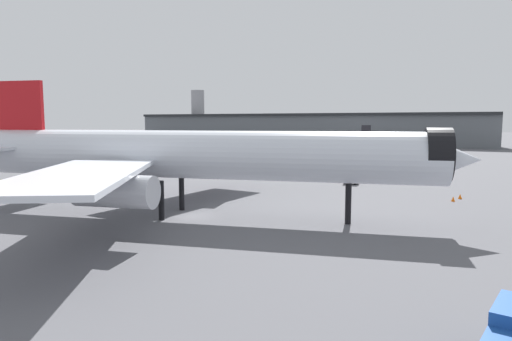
{
  "coord_description": "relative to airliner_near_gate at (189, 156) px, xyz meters",
  "views": [
    {
      "loc": [
        25.78,
        -46.15,
        11.17
      ],
      "look_at": [
        7.44,
        1.28,
        5.57
      ],
      "focal_mm": 31.87,
      "sensor_mm": 36.0,
      "label": 1
    }
  ],
  "objects": [
    {
      "name": "ground",
      "position": [
        0.48,
        -0.22,
        -7.11
      ],
      "size": [
        900.0,
        900.0,
        0.0
      ],
      "primitive_type": "plane",
      "color": "#56565B"
    },
    {
      "name": "baggage_tug_wing",
      "position": [
        -37.52,
        7.65,
        -6.14
      ],
      "size": [
        3.5,
        2.58,
        1.85
      ],
      "rotation": [
        0.0,
        0.0,
        6.02
      ],
      "color": "black",
      "rests_on": "ground"
    },
    {
      "name": "airliner_far_taxiway",
      "position": [
        -8.97,
        134.05,
        -2.95
      ],
      "size": [
        34.2,
        30.71,
        9.45
      ],
      "rotation": [
        0.0,
        0.0,
        2.73
      ],
      "color": "silver",
      "rests_on": "ground"
    },
    {
      "name": "traffic_cone_near_nose",
      "position": [
        30.41,
        24.1,
        -6.76
      ],
      "size": [
        0.57,
        0.57,
        0.71
      ],
      "primitive_type": "cone",
      "color": "#F2600C",
      "rests_on": "ground"
    },
    {
      "name": "terminal_building",
      "position": [
        -37.31,
        171.76,
        0.41
      ],
      "size": [
        179.14,
        41.01,
        27.75
      ],
      "rotation": [
        0.0,
        0.0,
        -0.11
      ],
      "color": "slate",
      "rests_on": "ground"
    },
    {
      "name": "baggage_cart_trailing",
      "position": [
        13.31,
        33.75,
        -6.13
      ],
      "size": [
        2.58,
        2.19,
        1.82
      ],
      "rotation": [
        0.0,
        0.0,
        6.15
      ],
      "color": "black",
      "rests_on": "ground"
    },
    {
      "name": "airliner_near_gate",
      "position": [
        0.0,
        0.0,
        0.0
      ],
      "size": [
        62.42,
        56.6,
        16.15
      ],
      "rotation": [
        0.0,
        0.0,
        0.13
      ],
      "color": "silver",
      "rests_on": "ground"
    },
    {
      "name": "traffic_cone_wingtip",
      "position": [
        29.39,
        21.54,
        -6.77
      ],
      "size": [
        0.54,
        0.54,
        0.68
      ],
      "primitive_type": "cone",
      "color": "#F2600C",
      "rests_on": "ground"
    }
  ]
}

